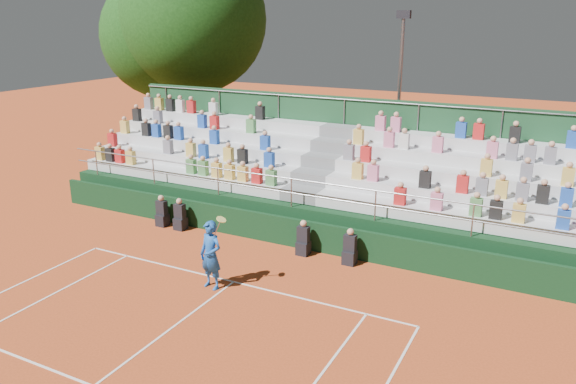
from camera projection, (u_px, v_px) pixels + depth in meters
The scene contains 8 objects.
ground at pixel (234, 282), 16.49m from camera, with size 90.00×90.00×0.00m, color #BD4A1F.
courtside_wall at pixel (284, 231), 19.05m from camera, with size 20.00×0.15×1.00m, color black.
line_officials at pixel (243, 229), 19.27m from camera, with size 7.84×0.40×1.19m.
grandstand at pixel (323, 190), 21.63m from camera, with size 20.00×5.20×4.40m.
tennis_player at pixel (211, 255), 15.86m from camera, with size 0.93×0.59×2.22m.
tree_west at pixel (163, 36), 31.06m from camera, with size 6.80×6.80×9.84m.
tree_east at pixel (194, 20), 29.47m from camera, with size 7.66×7.66×11.15m.
floodlight_mast at pixel (400, 85), 25.30m from camera, with size 0.60×0.25×7.73m.
Camera 1 is at (8.24, -12.56, 7.45)m, focal length 35.00 mm.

